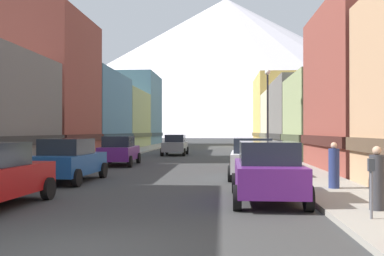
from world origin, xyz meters
name	(u,v)px	position (x,y,z in m)	size (l,w,h in m)	color
ground_plane	(76,255)	(0.00, 0.00, 0.00)	(400.00, 400.00, 0.00)	#353535
sidewalk_left	(131,152)	(-6.25, 35.00, 0.07)	(2.50, 100.00, 0.15)	gray
sidewalk_right	(263,153)	(6.25, 35.00, 0.07)	(2.50, 100.00, 0.15)	gray
storefront_left_2	(23,90)	(-12.24, 24.81, 5.11)	(9.79, 8.84, 10.55)	brown
storefront_left_3	(89,114)	(-10.50, 35.66, 3.75)	(6.31, 12.40, 7.79)	slate
storefront_left_4	(110,120)	(-11.68, 48.48, 3.46)	(8.66, 12.86, 7.20)	#8C9966
storefront_left_5	(132,111)	(-11.33, 60.79, 5.20)	(7.95, 11.65, 10.75)	slate
storefront_right_2	(345,119)	(11.39, 25.94, 2.98)	(8.08, 9.05, 6.19)	#8C9966
storefront_right_3	(314,118)	(11.43, 36.89, 3.40)	(8.15, 12.18, 7.06)	#66605B
storefront_right_4	(292,121)	(11.01, 47.80, 3.28)	(7.32, 8.72, 6.81)	beige
storefront_right_5	(286,112)	(11.85, 59.44, 4.91)	(9.00, 13.80, 10.16)	#D8B259
car_left_1	(69,160)	(-3.80, 10.58, 0.90)	(2.20, 4.46, 1.78)	#19478C
car_left_2	(119,151)	(-3.80, 19.58, 0.90)	(2.21, 4.47, 1.78)	#591E72
car_right_0	(267,171)	(3.80, 5.96, 0.90)	(2.11, 4.42, 1.78)	#591E72
car_right_1	(252,158)	(3.80, 12.59, 0.90)	(2.22, 4.47, 1.78)	silver
car_driving_0	(175,145)	(-1.60, 31.32, 0.90)	(2.06, 4.40, 1.78)	slate
parking_meter_near	(371,180)	(5.75, 2.72, 1.01)	(0.14, 0.10, 1.33)	#595960
pedestrian_0	(334,167)	(6.25, 8.08, 0.86)	(0.36, 0.36, 1.56)	navy
pedestrian_1	(377,181)	(6.25, 3.85, 0.87)	(0.36, 0.36, 1.57)	#333338
streetlamp_right	(268,101)	(5.35, 21.25, 3.99)	(0.36, 0.36, 5.86)	black
mountain_backdrop	(226,67)	(4.88, 260.00, 40.55)	(267.64, 267.64, 81.09)	silver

